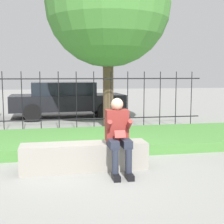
{
  "coord_description": "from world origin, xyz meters",
  "views": [
    {
      "loc": [
        -0.68,
        -5.34,
        1.68
      ],
      "look_at": [
        0.92,
        3.09,
        0.63
      ],
      "focal_mm": 50.0,
      "sensor_mm": 36.0,
      "label": 1
    }
  ],
  "objects_px": {
    "stone_bench": "(85,158)",
    "tree_behind_fence": "(108,5)",
    "car_parked_center": "(66,99)",
    "person_seated_reader": "(118,132)"
  },
  "relations": [
    {
      "from": "person_seated_reader",
      "to": "car_parked_center",
      "type": "xyz_separation_m",
      "value": [
        -0.56,
        7.06,
        0.03
      ]
    },
    {
      "from": "person_seated_reader",
      "to": "tree_behind_fence",
      "type": "height_order",
      "value": "tree_behind_fence"
    },
    {
      "from": "stone_bench",
      "to": "car_parked_center",
      "type": "height_order",
      "value": "car_parked_center"
    },
    {
      "from": "stone_bench",
      "to": "tree_behind_fence",
      "type": "xyz_separation_m",
      "value": [
        1.2,
        4.4,
        3.59
      ]
    },
    {
      "from": "stone_bench",
      "to": "tree_behind_fence",
      "type": "height_order",
      "value": "tree_behind_fence"
    },
    {
      "from": "stone_bench",
      "to": "car_parked_center",
      "type": "xyz_separation_m",
      "value": [
        -0.01,
        6.79,
        0.52
      ]
    },
    {
      "from": "stone_bench",
      "to": "car_parked_center",
      "type": "distance_m",
      "value": 6.81
    },
    {
      "from": "stone_bench",
      "to": "person_seated_reader",
      "type": "bearing_deg",
      "value": -26.85
    },
    {
      "from": "stone_bench",
      "to": "car_parked_center",
      "type": "relative_size",
      "value": 0.51
    },
    {
      "from": "person_seated_reader",
      "to": "tree_behind_fence",
      "type": "bearing_deg",
      "value": 81.95
    }
  ]
}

